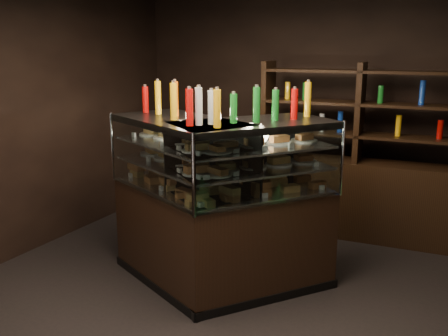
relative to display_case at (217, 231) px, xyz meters
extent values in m
plane|color=black|center=(0.33, -0.24, -0.52)|extent=(5.00, 5.00, 0.00)
cube|color=black|center=(0.33, 2.26, 0.98)|extent=(5.00, 0.02, 3.00)
cube|color=black|center=(-2.17, -0.24, 0.98)|extent=(0.02, 5.00, 3.00)
cube|color=black|center=(0.31, 0.08, -0.06)|extent=(1.39, 1.52, 0.91)
cube|color=black|center=(0.31, 0.08, -0.48)|extent=(1.43, 1.56, 0.08)
cube|color=black|center=(0.31, 0.08, 1.00)|extent=(1.39, 1.52, 0.06)
cube|color=silver|center=(0.31, 0.08, 0.40)|extent=(1.32, 1.44, 0.02)
cube|color=silver|center=(0.31, 0.08, 0.61)|extent=(1.32, 1.44, 0.02)
cube|color=silver|center=(0.31, 0.08, 0.80)|extent=(1.32, 1.44, 0.02)
cube|color=white|center=(0.60, -0.14, 0.71)|extent=(0.85, 1.10, 0.64)
cylinder|color=silver|center=(1.01, 0.42, 0.71)|extent=(0.03, 0.03, 0.66)
cylinder|color=silver|center=(0.17, -0.68, 0.71)|extent=(0.03, 0.03, 0.66)
cube|color=black|center=(-0.31, -0.07, -0.06)|extent=(1.55, 1.21, 0.91)
cube|color=black|center=(-0.31, -0.07, -0.48)|extent=(1.59, 1.25, 0.08)
cube|color=black|center=(-0.31, -0.07, 1.00)|extent=(1.55, 1.21, 0.06)
cube|color=silver|center=(-0.31, -0.07, 0.40)|extent=(1.47, 1.14, 0.02)
cube|color=silver|center=(-0.31, -0.07, 0.61)|extent=(1.47, 1.14, 0.02)
cube|color=silver|center=(-0.31, -0.07, 0.80)|extent=(1.47, 1.14, 0.02)
cube|color=white|center=(-0.47, -0.40, 0.71)|extent=(1.26, 0.59, 0.64)
cylinder|color=silver|center=(0.17, -0.68, 0.71)|extent=(0.03, 0.03, 0.66)
cylinder|color=silver|center=(-1.09, -0.09, 0.71)|extent=(0.03, 0.03, 0.66)
cube|color=#D2834B|center=(-0.01, -0.40, 0.44)|extent=(0.18, 0.20, 0.06)
cube|color=#D2834B|center=(0.16, -0.17, 0.44)|extent=(0.18, 0.20, 0.06)
cube|color=#D2834B|center=(0.34, 0.06, 0.44)|extent=(0.18, 0.20, 0.06)
cube|color=#D2834B|center=(0.52, 0.29, 0.44)|extent=(0.18, 0.20, 0.06)
cube|color=#D2834B|center=(0.70, 0.52, 0.44)|extent=(0.18, 0.20, 0.06)
cylinder|color=white|center=(-0.01, -0.34, 0.63)|extent=(0.24, 0.24, 0.02)
cube|color=#D2834B|center=(-0.01, -0.34, 0.66)|extent=(0.17, 0.19, 0.05)
cylinder|color=white|center=(0.15, -0.13, 0.63)|extent=(0.24, 0.24, 0.02)
cube|color=#D2834B|center=(0.15, -0.13, 0.66)|extent=(0.17, 0.19, 0.05)
cylinder|color=white|center=(0.31, 0.08, 0.63)|extent=(0.24, 0.24, 0.02)
cube|color=#D2834B|center=(0.31, 0.08, 0.66)|extent=(0.17, 0.19, 0.05)
cylinder|color=white|center=(0.47, 0.29, 0.63)|extent=(0.24, 0.24, 0.02)
cube|color=#D2834B|center=(0.47, 0.29, 0.66)|extent=(0.17, 0.19, 0.05)
cylinder|color=white|center=(0.63, 0.49, 0.63)|extent=(0.24, 0.24, 0.02)
cube|color=#D2834B|center=(0.63, 0.49, 0.66)|extent=(0.17, 0.19, 0.05)
cylinder|color=white|center=(-0.01, -0.34, 0.82)|extent=(0.24, 0.24, 0.02)
cube|color=#D2834B|center=(-0.01, -0.34, 0.86)|extent=(0.17, 0.19, 0.05)
cylinder|color=white|center=(0.15, -0.13, 0.82)|extent=(0.24, 0.24, 0.02)
cube|color=#D2834B|center=(0.15, -0.13, 0.86)|extent=(0.17, 0.19, 0.05)
cylinder|color=white|center=(0.31, 0.08, 0.82)|extent=(0.24, 0.24, 0.02)
cube|color=#D2834B|center=(0.31, 0.08, 0.86)|extent=(0.17, 0.19, 0.05)
cylinder|color=white|center=(0.47, 0.29, 0.82)|extent=(0.24, 0.24, 0.02)
cube|color=#D2834B|center=(0.47, 0.29, 0.86)|extent=(0.17, 0.19, 0.05)
cylinder|color=white|center=(0.63, 0.49, 0.82)|extent=(0.24, 0.24, 0.02)
cube|color=#D2834B|center=(0.63, 0.49, 0.86)|extent=(0.17, 0.19, 0.05)
cube|color=#D2834B|center=(-0.86, 0.14, 0.44)|extent=(0.20, 0.16, 0.06)
cube|color=#D2834B|center=(-0.59, 0.02, 0.44)|extent=(0.20, 0.16, 0.06)
cube|color=#D2834B|center=(-0.33, -0.11, 0.44)|extent=(0.20, 0.16, 0.06)
cube|color=#D2834B|center=(-0.07, -0.23, 0.44)|extent=(0.20, 0.16, 0.06)
cube|color=#D2834B|center=(0.20, -0.35, 0.44)|extent=(0.20, 0.16, 0.06)
cylinder|color=white|center=(-0.79, 0.15, 0.63)|extent=(0.24, 0.24, 0.02)
cube|color=#D2834B|center=(-0.79, 0.15, 0.66)|extent=(0.19, 0.15, 0.05)
cylinder|color=white|center=(-0.55, 0.04, 0.63)|extent=(0.24, 0.24, 0.02)
cube|color=#D2834B|center=(-0.55, 0.04, 0.66)|extent=(0.19, 0.15, 0.05)
cylinder|color=white|center=(-0.31, -0.07, 0.63)|extent=(0.24, 0.24, 0.02)
cube|color=#D2834B|center=(-0.31, -0.07, 0.66)|extent=(0.19, 0.15, 0.05)
cylinder|color=white|center=(-0.08, -0.19, 0.63)|extent=(0.24, 0.24, 0.02)
cube|color=#D2834B|center=(-0.08, -0.19, 0.66)|extent=(0.19, 0.15, 0.05)
cylinder|color=white|center=(0.16, -0.30, 0.63)|extent=(0.24, 0.24, 0.02)
cube|color=#D2834B|center=(0.16, -0.30, 0.66)|extent=(0.19, 0.15, 0.05)
cylinder|color=white|center=(-0.79, 0.15, 0.82)|extent=(0.24, 0.24, 0.02)
cube|color=#D2834B|center=(-0.79, 0.15, 0.86)|extent=(0.19, 0.15, 0.05)
cylinder|color=white|center=(-0.55, 0.04, 0.82)|extent=(0.24, 0.24, 0.02)
cube|color=#D2834B|center=(-0.55, 0.04, 0.86)|extent=(0.19, 0.15, 0.05)
cylinder|color=white|center=(-0.31, -0.07, 0.82)|extent=(0.24, 0.24, 0.02)
cube|color=#D2834B|center=(-0.31, -0.07, 0.86)|extent=(0.19, 0.15, 0.05)
cylinder|color=white|center=(-0.08, -0.19, 0.82)|extent=(0.24, 0.24, 0.02)
cube|color=#D2834B|center=(-0.08, -0.19, 0.86)|extent=(0.19, 0.15, 0.05)
cylinder|color=white|center=(0.16, -0.30, 0.82)|extent=(0.24, 0.24, 0.02)
cube|color=#D2834B|center=(0.16, -0.30, 0.86)|extent=(0.19, 0.15, 0.05)
cylinder|color=black|center=(-0.04, -0.38, 1.17)|extent=(0.06, 0.06, 0.28)
cylinder|color=silver|center=(-0.04, -0.38, 1.32)|extent=(0.03, 0.03, 0.02)
cylinder|color=#B20C0A|center=(0.08, -0.23, 1.17)|extent=(0.06, 0.06, 0.28)
cylinder|color=silver|center=(0.08, -0.23, 1.32)|extent=(0.03, 0.03, 0.02)
cylinder|color=#D8590A|center=(0.20, -0.08, 1.17)|extent=(0.06, 0.06, 0.28)
cylinder|color=silver|center=(0.20, -0.08, 1.32)|extent=(0.03, 0.03, 0.02)
cylinder|color=silver|center=(0.31, 0.08, 1.17)|extent=(0.06, 0.06, 0.28)
cylinder|color=silver|center=(0.31, 0.08, 1.32)|extent=(0.03, 0.03, 0.02)
cylinder|color=#147223|center=(0.43, 0.23, 1.17)|extent=(0.06, 0.06, 0.28)
cylinder|color=silver|center=(0.43, 0.23, 1.32)|extent=(0.03, 0.03, 0.02)
cylinder|color=yellow|center=(0.55, 0.39, 1.17)|extent=(0.06, 0.06, 0.28)
cylinder|color=silver|center=(0.55, 0.39, 1.32)|extent=(0.03, 0.03, 0.02)
cylinder|color=#0F38B2|center=(0.67, 0.54, 1.17)|extent=(0.06, 0.06, 0.28)
cylinder|color=silver|center=(0.67, 0.54, 1.32)|extent=(0.03, 0.03, 0.02)
cylinder|color=black|center=(-0.84, 0.17, 1.17)|extent=(0.06, 0.06, 0.28)
cylinder|color=silver|center=(-0.84, 0.17, 1.32)|extent=(0.03, 0.03, 0.02)
cylinder|color=#B20C0A|center=(-0.67, 0.09, 1.17)|extent=(0.06, 0.06, 0.28)
cylinder|color=silver|center=(-0.67, 0.09, 1.32)|extent=(0.03, 0.03, 0.02)
cylinder|color=#D8590A|center=(-0.49, 0.01, 1.17)|extent=(0.06, 0.06, 0.28)
cylinder|color=silver|center=(-0.49, 0.01, 1.32)|extent=(0.03, 0.03, 0.02)
cylinder|color=silver|center=(-0.31, -0.07, 1.17)|extent=(0.06, 0.06, 0.28)
cylinder|color=silver|center=(-0.31, -0.07, 1.32)|extent=(0.03, 0.03, 0.02)
cylinder|color=#147223|center=(-0.14, -0.16, 1.17)|extent=(0.06, 0.06, 0.28)
cylinder|color=silver|center=(-0.14, -0.16, 1.32)|extent=(0.03, 0.03, 0.02)
cylinder|color=yellow|center=(0.04, -0.24, 1.17)|extent=(0.06, 0.06, 0.28)
cylinder|color=silver|center=(0.04, -0.24, 1.32)|extent=(0.03, 0.03, 0.02)
cylinder|color=#0F38B2|center=(0.21, -0.32, 1.17)|extent=(0.06, 0.06, 0.28)
cylinder|color=silver|center=(0.21, -0.32, 1.32)|extent=(0.03, 0.03, 0.02)
cube|color=black|center=(0.84, 1.81, -0.07)|extent=(2.23, 0.56, 0.90)
cube|color=black|center=(-0.23, 1.74, 0.93)|extent=(0.08, 0.38, 1.10)
cube|color=black|center=(0.84, 1.81, 0.93)|extent=(0.08, 0.38, 1.10)
cube|color=black|center=(0.84, 1.81, 0.68)|extent=(2.18, 0.52, 0.03)
cube|color=black|center=(0.84, 1.81, 1.03)|extent=(2.18, 0.52, 0.03)
cube|color=black|center=(0.84, 1.81, 1.38)|extent=(2.18, 0.52, 0.03)
cylinder|color=black|center=(0.00, 1.76, 0.81)|extent=(0.06, 0.06, 0.22)
cylinder|color=#B20C0A|center=(0.21, 1.77, 0.81)|extent=(0.06, 0.06, 0.22)
cylinder|color=#D8590A|center=(0.42, 1.78, 0.81)|extent=(0.06, 0.06, 0.22)
cylinder|color=silver|center=(0.63, 1.80, 0.81)|extent=(0.06, 0.06, 0.22)
cylinder|color=#147223|center=(0.84, 1.81, 0.81)|extent=(0.06, 0.06, 0.22)
cylinder|color=yellow|center=(1.05, 1.82, 0.81)|extent=(0.06, 0.06, 0.22)
cylinder|color=#0F38B2|center=(1.26, 1.84, 0.81)|extent=(0.06, 0.06, 0.22)
cylinder|color=black|center=(1.47, 1.85, 0.81)|extent=(0.06, 0.06, 0.22)
cylinder|color=#B20C0A|center=(1.68, 1.86, 0.81)|extent=(0.06, 0.06, 0.22)
camera|label=1|loc=(2.02, -3.79, 1.66)|focal=40.00mm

